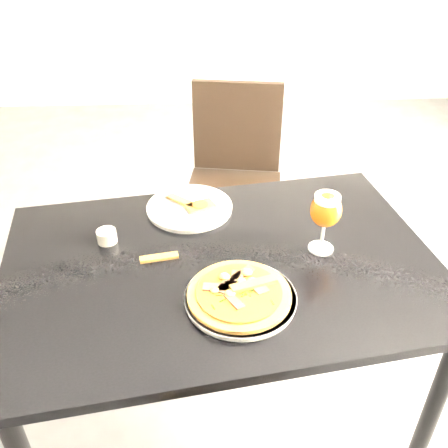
{
  "coord_description": "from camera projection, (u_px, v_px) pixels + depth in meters",
  "views": [
    {
      "loc": [
        -0.01,
        -1.25,
        1.62
      ],
      "look_at": [
        0.05,
        -0.1,
        0.83
      ],
      "focal_mm": 40.0,
      "sensor_mm": 36.0,
      "label": 1
    }
  ],
  "objects": [
    {
      "name": "plate_main",
      "position": [
        240.0,
        298.0,
        1.25
      ],
      "size": [
        0.3,
        0.3,
        0.01
      ],
      "primitive_type": "cylinder",
      "rotation": [
        0.0,
        0.0,
        0.09
      ],
      "color": "white",
      "rests_on": "dining_table"
    },
    {
      "name": "chair_far",
      "position": [
        234.0,
        179.0,
        2.28
      ],
      "size": [
        0.48,
        0.48,
        0.91
      ],
      "rotation": [
        0.0,
        0.0,
        -0.16
      ],
      "color": "black",
      "rests_on": "ground"
    },
    {
      "name": "crust_scraps",
      "position": [
        194.0,
        204.0,
        1.6
      ],
      "size": [
        0.16,
        0.12,
        0.01
      ],
      "rotation": [
        0.0,
        0.0,
        -0.28
      ],
      "color": "#905E22",
      "rests_on": "plate_second"
    },
    {
      "name": "sauce_cup",
      "position": [
        107.0,
        236.0,
        1.45
      ],
      "size": [
        0.06,
        0.06,
        0.04
      ],
      "color": "silver",
      "rests_on": "dining_table"
    },
    {
      "name": "loose_crust",
      "position": [
        159.0,
        257.0,
        1.4
      ],
      "size": [
        0.11,
        0.04,
        0.01
      ],
      "primitive_type": "cube",
      "rotation": [
        0.0,
        0.0,
        0.18
      ],
      "color": "#905E22",
      "rests_on": "dining_table"
    },
    {
      "name": "beer_glass",
      "position": [
        326.0,
        210.0,
        1.36
      ],
      "size": [
        0.09,
        0.09,
        0.18
      ],
      "color": "silver",
      "rests_on": "dining_table"
    },
    {
      "name": "pizza",
      "position": [
        240.0,
        293.0,
        1.25
      ],
      "size": [
        0.26,
        0.26,
        0.03
      ],
      "rotation": [
        0.0,
        0.0,
        -0.0
      ],
      "color": "#905E22",
      "rests_on": "plate_main"
    },
    {
      "name": "ground",
      "position": [
        211.0,
        384.0,
        1.95
      ],
      "size": [
        6.0,
        6.0,
        0.0
      ],
      "primitive_type": "plane",
      "color": "#525355",
      "rests_on": "ground"
    },
    {
      "name": "dining_table",
      "position": [
        221.0,
        285.0,
        1.44
      ],
      "size": [
        1.31,
        0.97,
        0.75
      ],
      "rotation": [
        0.0,
        0.0,
        0.15
      ],
      "color": "black",
      "rests_on": "ground"
    },
    {
      "name": "plate_second",
      "position": [
        190.0,
        208.0,
        1.6
      ],
      "size": [
        0.28,
        0.28,
        0.01
      ],
      "primitive_type": "cylinder",
      "rotation": [
        0.0,
        0.0,
        0.02
      ],
      "color": "white",
      "rests_on": "dining_table"
    }
  ]
}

